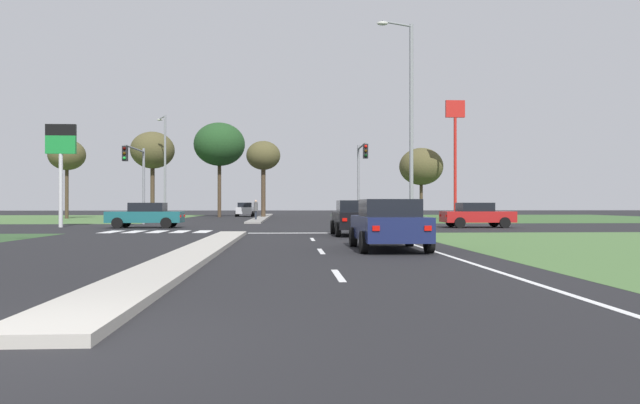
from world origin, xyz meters
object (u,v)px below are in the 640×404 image
(car_black_fourth, at_px, (355,218))
(traffic_signal_far_right, at_px, (361,169))
(car_red_fifth, at_px, (477,215))
(treeline_third, at_px, (219,145))
(treeline_second, at_px, (153,151))
(treeline_fourth, at_px, (263,157))
(traffic_signal_far_left, at_px, (137,170))
(pedestrian_at_median, at_px, (256,208))
(treeline_near, at_px, (67,155))
(fastfood_pole_sign, at_px, (455,132))
(car_silver_near, at_px, (245,209))
(street_lamp_third, at_px, (165,162))
(car_teal_third, at_px, (146,215))
(fuel_price_totem, at_px, (61,152))
(street_lamp_second, at_px, (409,117))
(car_navy_second, at_px, (389,224))
(treeline_fifth, at_px, (421,167))

(car_black_fourth, bearing_deg, traffic_signal_far_right, 81.85)
(car_red_fifth, relative_size, treeline_third, 0.41)
(treeline_second, relative_size, treeline_fourth, 1.12)
(traffic_signal_far_left, distance_m, treeline_third, 25.22)
(pedestrian_at_median, bearing_deg, treeline_near, 131.07)
(traffic_signal_far_left, xyz_separation_m, fastfood_pole_sign, (25.81, 14.44, 4.43))
(car_silver_near, height_order, car_black_fourth, car_silver_near)
(treeline_second, distance_m, treeline_third, 7.46)
(street_lamp_third, bearing_deg, treeline_near, 159.67)
(treeline_fourth, bearing_deg, traffic_signal_far_right, -69.47)
(car_teal_third, xyz_separation_m, car_red_fifth, (19.78, -0.51, 0.00))
(fuel_price_totem, xyz_separation_m, treeline_near, (-7.90, 22.77, 1.62))
(traffic_signal_far_left, relative_size, treeline_near, 0.69)
(car_silver_near, relative_size, fuel_price_totem, 0.74)
(car_red_fifth, xyz_separation_m, fastfood_pole_sign, (4.30, 19.68, 7.39))
(treeline_fourth, bearing_deg, street_lamp_second, -74.54)
(fastfood_pole_sign, bearing_deg, car_black_fourth, -114.11)
(car_navy_second, relative_size, fuel_price_totem, 0.70)
(fastfood_pole_sign, xyz_separation_m, fuel_price_totem, (-29.47, -18.01, -3.56))
(treeline_fourth, bearing_deg, street_lamp_third, -149.61)
(traffic_signal_far_right, distance_m, treeline_second, 27.98)
(car_silver_near, distance_m, street_lamp_second, 40.62)
(car_red_fifth, xyz_separation_m, traffic_signal_far_right, (-6.31, 5.69, 3.09))
(treeline_third, relative_size, treeline_fourth, 1.30)
(car_navy_second, relative_size, treeline_third, 0.43)
(treeline_fifth, bearing_deg, treeline_near, -178.78)
(car_teal_third, relative_size, car_red_fifth, 1.03)
(traffic_signal_far_right, xyz_separation_m, fuel_price_totem, (-18.86, -4.02, 0.73))
(car_teal_third, bearing_deg, car_navy_second, -146.91)
(car_navy_second, distance_m, traffic_signal_far_left, 26.15)
(street_lamp_third, height_order, fuel_price_totem, street_lamp_third)
(street_lamp_second, height_order, treeline_fourth, street_lamp_second)
(car_teal_third, xyz_separation_m, treeline_second, (-5.35, 25.66, 6.10))
(car_teal_third, height_order, treeline_fourth, treeline_fourth)
(car_silver_near, relative_size, pedestrian_at_median, 2.84)
(street_lamp_third, xyz_separation_m, treeline_third, (4.00, 9.32, 2.55))
(street_lamp_second, bearing_deg, treeline_fifth, 76.09)
(car_teal_third, bearing_deg, treeline_fourth, -13.13)
(traffic_signal_far_left, relative_size, treeline_third, 0.52)
(pedestrian_at_median, bearing_deg, treeline_second, 112.24)
(treeline_near, distance_m, treeline_fourth, 19.25)
(car_black_fourth, xyz_separation_m, fastfood_pole_sign, (12.65, 28.26, 7.35))
(car_silver_near, height_order, treeline_second, treeline_second)
(car_silver_near, relative_size, car_red_fifth, 1.09)
(treeline_fifth, bearing_deg, car_teal_third, -131.85)
(car_navy_second, bearing_deg, car_teal_third, 123.09)
(treeline_second, bearing_deg, treeline_fourth, -1.46)
(car_red_fifth, bearing_deg, fuel_price_totem, -93.81)
(treeline_near, bearing_deg, car_teal_third, -60.99)
(traffic_signal_far_right, height_order, traffic_signal_far_left, traffic_signal_far_right)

